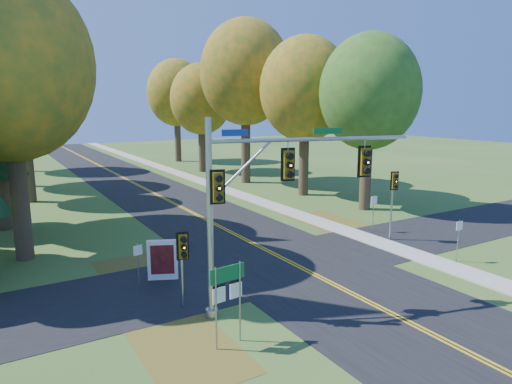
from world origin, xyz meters
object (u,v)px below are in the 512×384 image
traffic_mast (264,190)px  route_sign_cluster (228,288)px  info_kiosk (163,260)px  east_signal_pole (394,188)px

traffic_mast → route_sign_cluster: 3.89m
route_sign_cluster → info_kiosk: (0.09, 6.48, -1.03)m
east_signal_pole → route_sign_cluster: 14.48m
east_signal_pole → route_sign_cluster: bearing=-133.7°
east_signal_pole → info_kiosk: (-13.27, 1.00, -2.14)m
east_signal_pole → traffic_mast: bearing=-136.4°
east_signal_pole → route_sign_cluster: east_signal_pole is taller
info_kiosk → east_signal_pole: bearing=19.9°
east_signal_pole → info_kiosk: bearing=-160.3°
route_sign_cluster → info_kiosk: 6.56m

